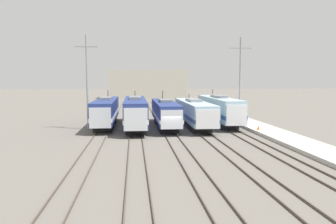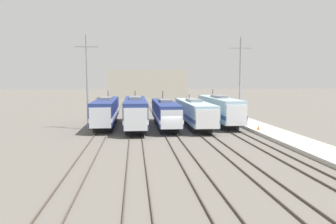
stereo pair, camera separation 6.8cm
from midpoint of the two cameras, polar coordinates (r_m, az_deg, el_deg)
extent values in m
plane|color=#666059|center=(39.30, 0.61, -4.25)|extent=(400.00, 400.00, 0.00)
cube|color=#4C4238|center=(39.34, -12.84, -4.27)|extent=(0.07, 120.00, 0.15)
cube|color=#4C4238|center=(39.19, -10.75, -4.26)|extent=(0.07, 120.00, 0.15)
cube|color=#4C4238|center=(39.05, -6.65, -4.24)|extent=(0.07, 120.00, 0.15)
cube|color=#4C4238|center=(39.06, -4.54, -4.21)|extent=(0.07, 120.00, 0.15)
cube|color=#4C4238|center=(39.22, -0.44, -4.16)|extent=(0.07, 120.00, 0.15)
cube|color=#4C4238|center=(39.38, 1.65, -4.12)|extent=(0.07, 120.00, 0.15)
cube|color=#4C4238|center=(39.84, 5.65, -4.03)|extent=(0.07, 120.00, 0.15)
cube|color=#4C4238|center=(40.15, 7.66, -3.98)|extent=(0.07, 120.00, 0.15)
cube|color=#4C4238|center=(40.89, 11.48, -3.87)|extent=(0.07, 120.00, 0.15)
cube|color=#4C4238|center=(41.33, 13.39, -3.80)|extent=(0.07, 120.00, 0.15)
cube|color=black|center=(44.52, -11.10, -2.57)|extent=(2.40, 3.89, 0.95)
cube|color=black|center=(53.25, -10.24, -1.21)|extent=(2.40, 3.89, 0.95)
cube|color=navy|center=(48.67, -10.67, 0.44)|extent=(2.82, 17.67, 2.93)
cube|color=silver|center=(48.73, -10.66, -0.25)|extent=(2.86, 17.71, 0.53)
cube|color=silver|center=(41.05, -11.56, -0.84)|extent=(2.60, 2.44, 2.49)
cube|color=black|center=(39.86, -11.73, -0.24)|extent=(2.21, 0.08, 0.70)
cube|color=slate|center=(48.55, -10.71, 2.37)|extent=(1.55, 4.42, 0.35)
cylinder|color=#38383D|center=(52.40, -10.36, 3.08)|extent=(0.12, 0.12, 1.21)
cube|color=black|center=(42.11, -5.62, -2.95)|extent=(2.49, 4.10, 0.95)
cube|color=black|center=(51.33, -5.67, -1.41)|extent=(2.49, 4.10, 0.95)
cube|color=navy|center=(46.49, -5.67, 0.37)|extent=(2.93, 18.62, 3.10)
cube|color=silver|center=(46.55, -5.67, -0.39)|extent=(2.97, 18.66, 0.56)
cube|color=silver|center=(38.19, -5.62, -1.13)|extent=(2.69, 2.08, 2.63)
cube|color=black|center=(37.17, -5.62, -0.41)|extent=(2.29, 0.08, 0.74)
cube|color=slate|center=(46.36, -5.70, 2.49)|extent=(1.61, 4.65, 0.35)
cylinder|color=#38383D|center=(50.43, -5.72, 3.13)|extent=(0.12, 0.12, 1.03)
cube|color=black|center=(42.80, 0.06, -2.79)|extent=(2.42, 3.71, 0.95)
cube|color=black|center=(51.13, -0.92, -1.41)|extent=(2.42, 3.71, 0.95)
cube|color=navy|center=(46.76, -0.48, 0.16)|extent=(2.85, 16.89, 2.67)
cube|color=silver|center=(46.81, -0.48, -0.49)|extent=(2.89, 16.93, 0.48)
cube|color=silver|center=(39.20, 0.58, -1.19)|extent=(2.62, 1.76, 2.27)
cube|color=black|center=(38.35, 0.71, -0.60)|extent=(2.23, 0.08, 0.63)
cube|color=slate|center=(46.64, -0.48, 2.01)|extent=(1.56, 4.22, 0.35)
cylinder|color=#38383D|center=(50.30, -0.88, 2.90)|extent=(0.12, 0.12, 1.45)
cube|color=#232326|center=(43.51, 5.60, -2.68)|extent=(2.62, 4.03, 0.95)
cube|color=#232326|center=(52.45, 3.61, -1.24)|extent=(2.62, 4.03, 0.95)
cube|color=#9EBCCC|center=(47.76, 4.53, 0.26)|extent=(3.09, 18.33, 2.67)
cube|color=navy|center=(47.82, 4.53, -0.38)|extent=(3.13, 18.37, 0.48)
cube|color=silver|center=(39.95, 6.61, -1.10)|extent=(2.84, 2.46, 2.27)
cube|color=black|center=(38.78, 6.98, -0.57)|extent=(2.41, 0.08, 0.63)
cube|color=gray|center=(47.65, 4.55, 2.07)|extent=(1.70, 4.58, 0.35)
cylinder|color=#38383D|center=(51.60, 3.74, 2.64)|extent=(0.12, 0.12, 0.88)
cube|color=#232326|center=(46.57, 10.19, -2.19)|extent=(2.45, 3.89, 0.95)
cube|color=#232326|center=(55.05, 7.65, -0.95)|extent=(2.45, 3.89, 0.95)
cube|color=#9EBCCC|center=(50.58, 8.85, 0.75)|extent=(2.89, 17.68, 3.10)
cube|color=navy|center=(50.64, 8.84, 0.06)|extent=(2.93, 17.72, 0.56)
cube|color=silver|center=(42.92, 11.56, -0.47)|extent=(2.65, 1.82, 2.63)
cube|color=black|center=(42.08, 11.92, 0.20)|extent=(2.26, 0.08, 0.74)
cube|color=gray|center=(50.47, 8.88, 2.70)|extent=(1.59, 4.42, 0.35)
cylinder|color=#38383D|center=(54.22, 7.84, 3.33)|extent=(0.12, 0.12, 1.13)
cylinder|color=gray|center=(45.45, -13.84, 4.94)|extent=(0.26, 0.26, 12.65)
cube|color=gray|center=(45.66, -13.98, 10.98)|extent=(3.09, 0.16, 0.16)
cylinder|color=gray|center=(47.42, 12.48, 5.00)|extent=(0.26, 0.26, 12.65)
cube|color=gray|center=(47.62, 12.61, 10.79)|extent=(3.09, 0.16, 0.16)
cube|color=#B7B5AD|center=(42.60, 17.88, -3.48)|extent=(4.00, 120.00, 0.40)
cone|color=orange|center=(43.09, 15.52, -2.64)|extent=(0.33, 0.33, 0.60)
cube|color=#B2AD9E|center=(121.56, -3.51, 4.90)|extent=(28.12, 10.07, 10.42)
camera|label=1|loc=(0.03, -89.95, 0.00)|focal=35.00mm
camera|label=2|loc=(0.03, 90.05, 0.00)|focal=35.00mm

